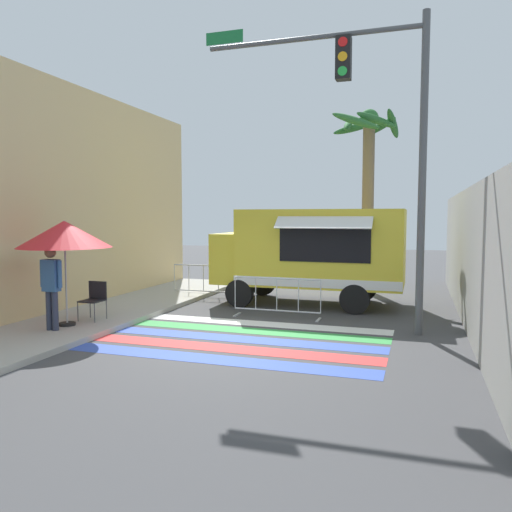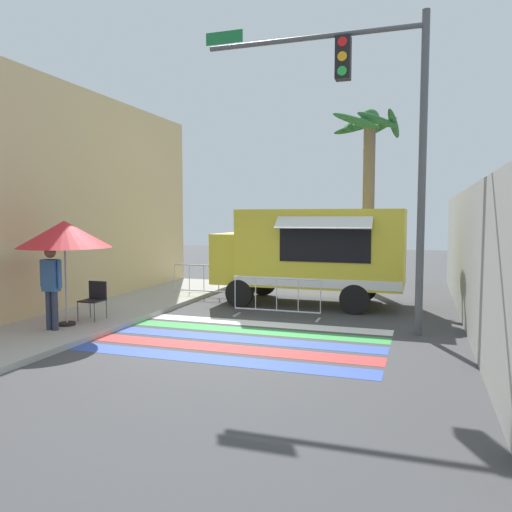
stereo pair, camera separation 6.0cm
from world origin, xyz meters
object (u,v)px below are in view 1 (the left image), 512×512
traffic_signal_pole (377,116)px  folding_chair (95,297)px  food_truck (308,250)px  barricade_front (277,298)px  patio_umbrella (65,235)px  barricade_side (203,281)px  palm_tree (368,168)px  vendor_person (51,283)px

traffic_signal_pole → folding_chair: traffic_signal_pole is taller
food_truck → traffic_signal_pole: (2.08, -2.93, 3.06)m
food_truck → barricade_front: size_ratio=2.37×
patio_umbrella → traffic_signal_pole: bearing=17.6°
patio_umbrella → folding_chair: (0.19, 0.73, -1.47)m
barricade_side → palm_tree: palm_tree is taller
vendor_person → palm_tree: palm_tree is taller
patio_umbrella → vendor_person: patio_umbrella is taller
traffic_signal_pole → barricade_front: (-2.40, 0.76, -4.12)m
barricade_side → food_truck: bearing=-4.0°
patio_umbrella → palm_tree: palm_tree is taller
patio_umbrella → folding_chair: size_ratio=2.62×
traffic_signal_pole → barricade_front: 4.82m
barricade_side → palm_tree: (4.71, 2.62, 3.58)m
traffic_signal_pole → vendor_person: (-6.37, -2.51, -3.49)m
food_truck → palm_tree: palm_tree is taller
vendor_person → barricade_side: 5.78m
barricade_side → folding_chair: bearing=-99.6°
barricade_side → palm_tree: size_ratio=0.34×
patio_umbrella → palm_tree: 9.84m
vendor_person → palm_tree: size_ratio=0.29×
patio_umbrella → barricade_front: bearing=34.9°
food_truck → barricade_side: 3.54m
barricade_front → barricade_side: same height
barricade_front → palm_tree: (1.66, 5.03, 3.58)m
traffic_signal_pole → palm_tree: bearing=97.3°
folding_chair → vendor_person: 1.32m
food_truck → patio_umbrella: (-4.31, -4.96, 0.56)m
patio_umbrella → vendor_person: 1.10m
barricade_front → folding_chair: bearing=-151.6°
food_truck → folding_chair: (-4.12, -4.23, -0.91)m
traffic_signal_pole → barricade_side: 7.53m
palm_tree → folding_chair: bearing=-127.7°
vendor_person → barricade_front: (3.97, 3.27, -0.63)m
food_truck → barricade_front: (-0.32, -2.17, -1.06)m
traffic_signal_pole → patio_umbrella: (-6.39, -2.03, -2.50)m
food_truck → traffic_signal_pole: size_ratio=0.78×
folding_chair → vendor_person: size_ratio=0.50×
food_truck → palm_tree: bearing=64.8°
traffic_signal_pole → barricade_side: bearing=149.9°
palm_tree → food_truck: bearing=-115.2°
folding_chair → barricade_side: (0.75, 4.46, -0.15)m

